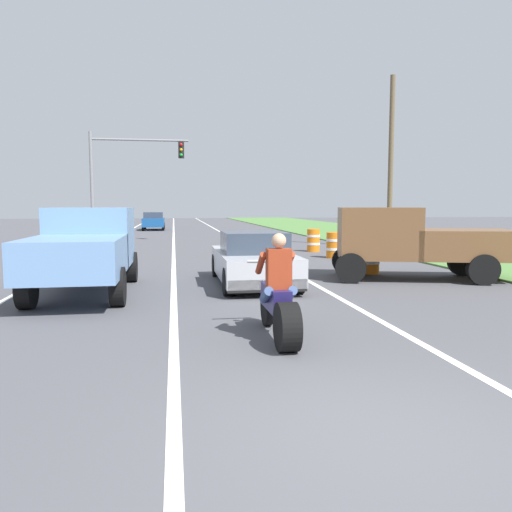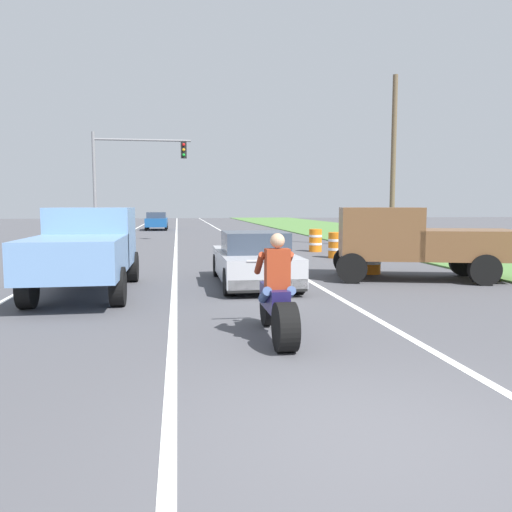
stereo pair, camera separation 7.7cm
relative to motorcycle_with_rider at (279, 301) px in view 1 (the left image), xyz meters
The scene contains 15 objects.
ground_plane 3.42m from the motorcycle_with_rider, 85.99° to the right, with size 160.00×160.00×0.00m, color #4C4C51.
lane_stripe_left_solid 17.43m from the motorcycle_with_rider, 107.25° to the left, with size 0.14×120.00×0.01m, color white.
lane_stripe_right_solid 16.77m from the motorcycle_with_rider, 83.02° to the left, with size 0.14×120.00×0.01m, color white.
lane_stripe_centre_dashed 16.72m from the motorcycle_with_rider, 95.37° to the left, with size 0.14×120.00×0.01m, color white.
grass_verge_right 20.61m from the motorcycle_with_rider, 53.84° to the left, with size 10.00×120.00×0.06m, color #517F3D.
motorcycle_with_rider is the anchor object (origin of this frame).
sports_car_silver 5.42m from the motorcycle_with_rider, 85.09° to the left, with size 1.84×4.30×1.37m.
pickup_truck_left_lane_light_blue 5.89m from the motorcycle_with_rider, 127.18° to the left, with size 2.02×4.80×1.98m.
pickup_truck_right_shoulder_brown 7.50m from the motorcycle_with_rider, 48.76° to the left, with size 5.14×3.14×1.98m.
traffic_light_mast_near 21.89m from the motorcycle_with_rider, 101.23° to the left, with size 5.30×0.34×6.00m.
utility_pole_roadside 18.30m from the motorcycle_with_rider, 60.83° to the left, with size 0.24×0.24×8.15m, color brown.
construction_barrel_nearest 8.10m from the motorcycle_with_rider, 58.46° to the left, with size 0.58×0.58×1.00m.
construction_barrel_mid 12.35m from the motorcycle_with_rider, 68.16° to the left, with size 0.58×0.58×1.00m.
construction_barrel_far 14.95m from the motorcycle_with_rider, 72.23° to the left, with size 0.58×0.58×1.00m.
distant_car_far_ahead 35.93m from the motorcycle_with_rider, 95.13° to the left, with size 1.80×4.00×1.50m.
Camera 1 is at (-1.77, -3.92, 2.02)m, focal length 35.27 mm.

